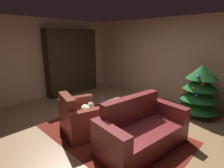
{
  "coord_description": "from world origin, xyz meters",
  "views": [
    {
      "loc": [
        2.25,
        -2.46,
        1.91
      ],
      "look_at": [
        -0.27,
        0.15,
        0.95
      ],
      "focal_mm": 27.99,
      "sensor_mm": 36.0,
      "label": 1
    }
  ],
  "objects_px": {
    "couch_red": "(141,131)",
    "bottle_on_table": "(103,105)",
    "book_stack_on_table": "(113,109)",
    "bookshelf_unit": "(75,63)",
    "coffee_table": "(111,113)",
    "decorated_tree": "(200,90)",
    "armchair_red": "(81,118)"
  },
  "relations": [
    {
      "from": "coffee_table",
      "to": "decorated_tree",
      "type": "distance_m",
      "value": 2.37
    },
    {
      "from": "couch_red",
      "to": "book_stack_on_table",
      "type": "xyz_separation_m",
      "value": [
        -0.7,
        0.01,
        0.22
      ]
    },
    {
      "from": "bookshelf_unit",
      "to": "book_stack_on_table",
      "type": "bearing_deg",
      "value": -21.08
    },
    {
      "from": "bookshelf_unit",
      "to": "couch_red",
      "type": "bearing_deg",
      "value": -17.37
    },
    {
      "from": "bookshelf_unit",
      "to": "bottle_on_table",
      "type": "xyz_separation_m",
      "value": [
        2.68,
        -1.19,
        -0.49
      ]
    },
    {
      "from": "book_stack_on_table",
      "to": "decorated_tree",
      "type": "bearing_deg",
      "value": 65.67
    },
    {
      "from": "coffee_table",
      "to": "bottle_on_table",
      "type": "xyz_separation_m",
      "value": [
        -0.2,
        -0.05,
        0.14
      ]
    },
    {
      "from": "bookshelf_unit",
      "to": "coffee_table",
      "type": "xyz_separation_m",
      "value": [
        2.87,
        -1.14,
        -0.64
      ]
    },
    {
      "from": "bottle_on_table",
      "to": "decorated_tree",
      "type": "relative_size",
      "value": 0.2
    },
    {
      "from": "decorated_tree",
      "to": "book_stack_on_table",
      "type": "bearing_deg",
      "value": -114.33
    },
    {
      "from": "bookshelf_unit",
      "to": "decorated_tree",
      "type": "distance_m",
      "value": 4.02
    },
    {
      "from": "couch_red",
      "to": "coffee_table",
      "type": "distance_m",
      "value": 0.75
    },
    {
      "from": "armchair_red",
      "to": "coffee_table",
      "type": "bearing_deg",
      "value": 43.53
    },
    {
      "from": "armchair_red",
      "to": "decorated_tree",
      "type": "bearing_deg",
      "value": 60.47
    },
    {
      "from": "bookshelf_unit",
      "to": "armchair_red",
      "type": "bearing_deg",
      "value": -32.97
    },
    {
      "from": "coffee_table",
      "to": "book_stack_on_table",
      "type": "bearing_deg",
      "value": 23.53
    },
    {
      "from": "couch_red",
      "to": "bottle_on_table",
      "type": "distance_m",
      "value": 0.97
    },
    {
      "from": "armchair_red",
      "to": "decorated_tree",
      "type": "relative_size",
      "value": 0.88
    },
    {
      "from": "armchair_red",
      "to": "book_stack_on_table",
      "type": "xyz_separation_m",
      "value": [
        0.49,
        0.45,
        0.22
      ]
    },
    {
      "from": "bottle_on_table",
      "to": "couch_red",
      "type": "bearing_deg",
      "value": 3.81
    },
    {
      "from": "bottle_on_table",
      "to": "coffee_table",
      "type": "bearing_deg",
      "value": 13.87
    },
    {
      "from": "bookshelf_unit",
      "to": "couch_red",
      "type": "height_order",
      "value": "bookshelf_unit"
    },
    {
      "from": "coffee_table",
      "to": "book_stack_on_table",
      "type": "xyz_separation_m",
      "value": [
        0.04,
        0.02,
        0.11
      ]
    },
    {
      "from": "bookshelf_unit",
      "to": "armchair_red",
      "type": "xyz_separation_m",
      "value": [
        2.42,
        -1.57,
        -0.75
      ]
    },
    {
      "from": "book_stack_on_table",
      "to": "bottle_on_table",
      "type": "xyz_separation_m",
      "value": [
        -0.24,
        -0.07,
        0.04
      ]
    },
    {
      "from": "book_stack_on_table",
      "to": "decorated_tree",
      "type": "xyz_separation_m",
      "value": [
        0.96,
        2.11,
        0.13
      ]
    },
    {
      "from": "bottle_on_table",
      "to": "decorated_tree",
      "type": "height_order",
      "value": "decorated_tree"
    },
    {
      "from": "armchair_red",
      "to": "decorated_tree",
      "type": "distance_m",
      "value": 2.96
    },
    {
      "from": "armchair_red",
      "to": "bottle_on_table",
      "type": "bearing_deg",
      "value": 56.2
    },
    {
      "from": "book_stack_on_table",
      "to": "bottle_on_table",
      "type": "distance_m",
      "value": 0.25
    },
    {
      "from": "couch_red",
      "to": "book_stack_on_table",
      "type": "height_order",
      "value": "couch_red"
    },
    {
      "from": "armchair_red",
      "to": "book_stack_on_table",
      "type": "distance_m",
      "value": 0.7
    }
  ]
}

